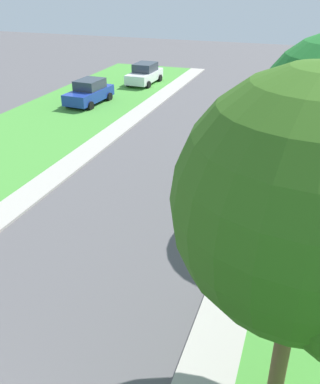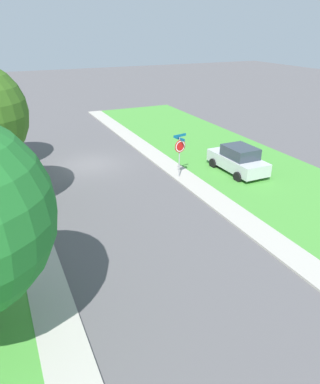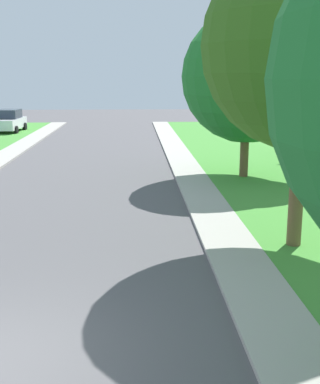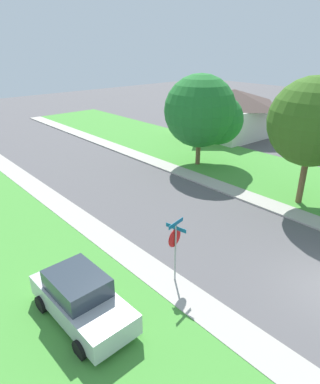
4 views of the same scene
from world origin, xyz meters
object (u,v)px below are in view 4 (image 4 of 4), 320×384
stop_sign_far_corner (175,242)px  car_silver_across_road (81,298)px  tree_corner_large (205,113)px  tree_across_left (318,125)px  house_right_setback (233,111)px

stop_sign_far_corner → car_silver_across_road: size_ratio=0.64×
tree_corner_large → tree_across_left: 8.86m
car_silver_across_road → house_right_setback: 28.07m
car_silver_across_road → tree_across_left: (14.72, -0.59, 3.88)m
stop_sign_far_corner → tree_across_left: size_ratio=0.38×
car_silver_across_road → stop_sign_far_corner: bearing=-10.4°
car_silver_across_road → house_right_setback: bearing=27.1°
tree_across_left → stop_sign_far_corner: bearing=-179.5°
stop_sign_far_corner → house_right_setback: bearing=32.4°
stop_sign_far_corner → house_right_setback: size_ratio=0.30×
tree_corner_large → house_right_setback: (9.57, 4.54, -1.66)m
stop_sign_far_corner → car_silver_across_road: 3.98m
house_right_setback → car_silver_across_road: bearing=-152.9°
tree_corner_large → car_silver_across_road: bearing=-151.9°
car_silver_across_road → tree_corner_large: size_ratio=0.63×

